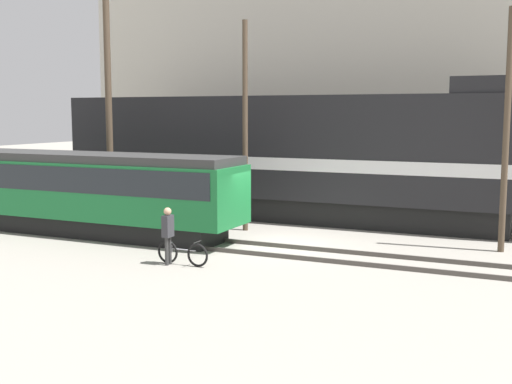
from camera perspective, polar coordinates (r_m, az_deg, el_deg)
ground_plane at (r=21.99m, az=2.19°, el=-4.75°), size 120.00×120.00×0.00m
track_near at (r=21.00m, az=1.06°, el=-5.12°), size 60.00×1.50×0.14m
track_far at (r=26.78m, az=6.44°, el=-2.50°), size 60.00×1.51×0.14m
building_backdrop at (r=34.14m, az=10.83°, el=9.76°), size 30.73×6.00×12.35m
freight_locomotive at (r=27.13m, az=2.61°, el=3.27°), size 19.88×3.04×5.78m
streetcar at (r=24.64m, az=-15.09°, el=0.35°), size 12.58×2.54×3.02m
bicycle at (r=19.23m, az=-6.55°, el=-5.45°), size 1.74×0.44×0.76m
person at (r=19.18m, az=-7.84°, el=-3.37°), size 0.23×0.36×1.72m
utility_pole_left at (r=27.66m, az=-12.96°, el=7.55°), size 0.27×0.27×9.64m
utility_pole_center at (r=24.35m, az=-0.97°, el=5.80°), size 0.20×0.20×7.92m
utility_pole_right at (r=22.01m, az=21.37°, el=5.01°), size 0.20×0.20×7.80m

